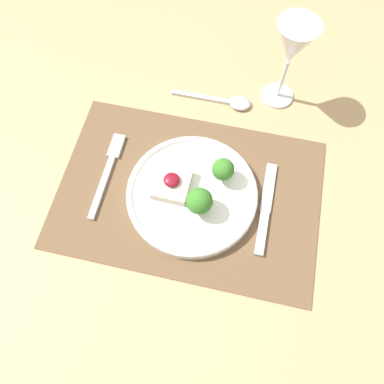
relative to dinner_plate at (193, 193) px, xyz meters
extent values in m
plane|color=gray|center=(-0.01, 0.01, -0.78)|extent=(8.00, 8.00, 0.00)
cube|color=tan|center=(-0.01, 0.01, -0.03)|extent=(1.28, 1.27, 0.03)
cylinder|color=tan|center=(-0.58, 0.57, -0.42)|extent=(0.06, 0.06, 0.73)
cube|color=brown|center=(-0.01, 0.01, -0.02)|extent=(0.49, 0.33, 0.00)
cylinder|color=white|center=(0.00, 0.00, -0.01)|extent=(0.24, 0.24, 0.02)
torus|color=white|center=(0.00, 0.00, 0.00)|extent=(0.24, 0.24, 0.01)
cube|color=beige|center=(-0.04, 0.01, 0.01)|extent=(0.07, 0.07, 0.02)
ellipsoid|color=maroon|center=(-0.04, 0.01, 0.03)|extent=(0.03, 0.03, 0.01)
cylinder|color=#84B256|center=(0.05, 0.04, 0.01)|extent=(0.01, 0.01, 0.02)
sphere|color=#387A28|center=(0.05, 0.04, 0.03)|extent=(0.04, 0.04, 0.04)
cylinder|color=#84B256|center=(0.02, -0.03, 0.01)|extent=(0.01, 0.01, 0.02)
sphere|color=#387A28|center=(0.02, -0.03, 0.03)|extent=(0.05, 0.05, 0.05)
cube|color=#B2B2B7|center=(-0.17, -0.02, -0.01)|extent=(0.01, 0.13, 0.01)
cube|color=#B2B2B7|center=(-0.17, 0.07, -0.01)|extent=(0.02, 0.05, 0.01)
cube|color=#B2B2B7|center=(0.14, -0.05, -0.01)|extent=(0.02, 0.08, 0.01)
cube|color=#B2B2B7|center=(0.14, 0.05, -0.01)|extent=(0.02, 0.10, 0.00)
cube|color=#B2B2B7|center=(-0.03, 0.23, -0.02)|extent=(0.13, 0.01, 0.01)
ellipsoid|color=#B2B2B7|center=(0.05, 0.23, -0.01)|extent=(0.04, 0.04, 0.01)
cylinder|color=white|center=(0.13, 0.27, -0.02)|extent=(0.07, 0.07, 0.01)
cylinder|color=white|center=(0.13, 0.27, 0.04)|extent=(0.01, 0.01, 0.10)
cone|color=white|center=(0.13, 0.27, 0.13)|extent=(0.08, 0.08, 0.09)
camera|label=1|loc=(0.06, -0.27, 0.63)|focal=35.00mm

